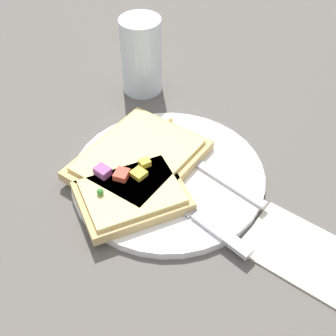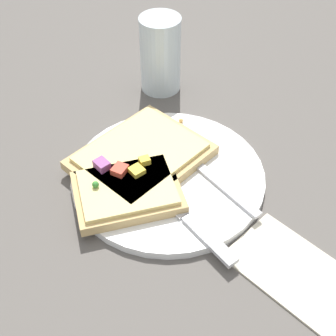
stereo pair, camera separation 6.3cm
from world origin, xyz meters
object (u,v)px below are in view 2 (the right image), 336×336
pizza_slice_main (141,156)px  napkin (295,274)px  fork (197,164)px  drinking_glass (160,54)px  plate (168,176)px  pizza_slice_corner (127,191)px  knife (182,212)px

pizza_slice_main → napkin: size_ratio=1.16×
fork → pizza_slice_main: size_ratio=1.18×
pizza_slice_main → drinking_glass: size_ratio=1.41×
pizza_slice_main → napkin: 0.26m
pizza_slice_main → drinking_glass: 0.20m
plate → pizza_slice_corner: size_ratio=1.59×
plate → pizza_slice_corner: 0.07m
fork → napkin: (0.19, -0.04, -0.01)m
fork → pizza_slice_main: bearing=45.0°
plate → knife: size_ratio=1.16×
drinking_glass → napkin: drinking_glass is taller
fork → pizza_slice_corner: pizza_slice_corner is taller
plate → knife: bearing=-30.7°
knife → napkin: size_ratio=1.47×
plate → knife: 0.07m
plate → drinking_glass: bearing=138.6°
plate → pizza_slice_main: size_ratio=1.48×
pizza_slice_main → pizza_slice_corner: (0.04, -0.06, 0.00)m
knife → pizza_slice_corner: bearing=29.9°
plate → napkin: size_ratio=1.71×
fork → napkin: fork is taller
plate → pizza_slice_corner: (-0.01, -0.07, 0.02)m
knife → napkin: knife is taller
knife → pizza_slice_corner: (-0.07, -0.03, 0.01)m
pizza_slice_main → fork: bearing=-53.4°
plate → napkin: (0.21, -0.00, -0.00)m
fork → napkin: size_ratio=1.37×
fork → pizza_slice_corner: bearing=82.6°
plate → pizza_slice_main: (-0.04, -0.01, 0.02)m
drinking_glass → pizza_slice_main: bearing=-52.1°
pizza_slice_main → napkin: pizza_slice_main is taller
drinking_glass → knife: bearing=-38.7°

